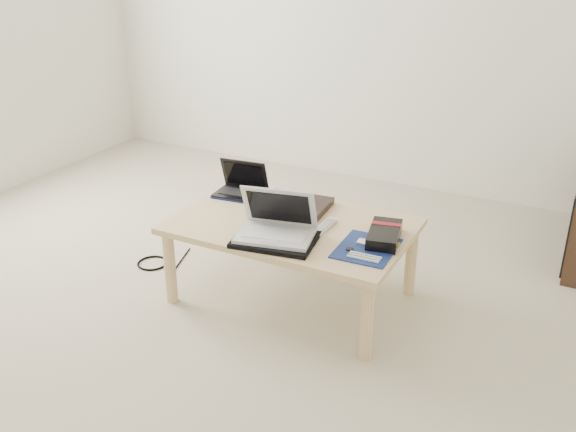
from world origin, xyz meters
The scene contains 13 objects.
ground centered at (0.00, 0.00, 0.00)m, with size 4.00×4.00×0.00m, color #BBB298.
coffee_table centered at (0.42, 0.28, 0.35)m, with size 1.10×0.70×0.40m.
book centered at (0.35, 0.44, 0.42)m, with size 0.35×0.30×0.03m.
netbook centered at (0.02, 0.47, 0.44)m, with size 0.27×0.21×0.18m.
tablet centered at (0.37, 0.36, 0.41)m, with size 0.27×0.23×0.01m.
remote centered at (0.58, 0.29, 0.41)m, with size 0.05×0.20×0.02m.
neoprene_sleeve centered at (0.44, 0.07, 0.41)m, with size 0.35×0.26×0.02m, color black.
white_laptop centered at (0.43, 0.10, 0.47)m, with size 0.37×0.30×0.22m.
motherboard centered at (0.83, 0.19, 0.40)m, with size 0.25×0.31×0.01m.
gpu_box centered at (0.86, 0.30, 0.43)m, with size 0.18×0.28×0.06m.
cable_coil centered at (0.28, 0.28, 0.41)m, with size 0.11×0.11×0.01m, color black.
floor_cable_coil centered at (-0.41, 0.23, 0.01)m, with size 0.16×0.16×0.01m, color black.
floor_cable_trail centered at (-0.28, 0.31, 0.00)m, with size 0.01×0.01×0.34m, color black.
Camera 1 is at (1.65, -2.15, 1.66)m, focal length 40.00 mm.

